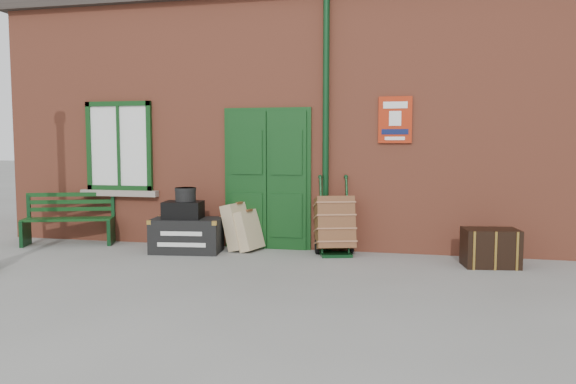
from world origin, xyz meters
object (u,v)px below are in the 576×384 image
(houdini_trunk, at_px, (187,235))
(dark_trunk, at_px, (490,248))
(bench, at_px, (69,218))
(porter_trolley, at_px, (335,225))

(houdini_trunk, distance_m, dark_trunk, 4.49)
(bench, distance_m, dark_trunk, 6.70)
(houdini_trunk, bearing_deg, bench, 166.52)
(porter_trolley, xyz_separation_m, dark_trunk, (2.22, -0.38, -0.20))
(bench, relative_size, porter_trolley, 1.28)
(houdini_trunk, height_order, porter_trolley, porter_trolley)
(porter_trolley, height_order, dark_trunk, porter_trolley)
(bench, height_order, porter_trolley, porter_trolley)
(houdini_trunk, height_order, dark_trunk, houdini_trunk)
(porter_trolley, relative_size, dark_trunk, 1.63)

